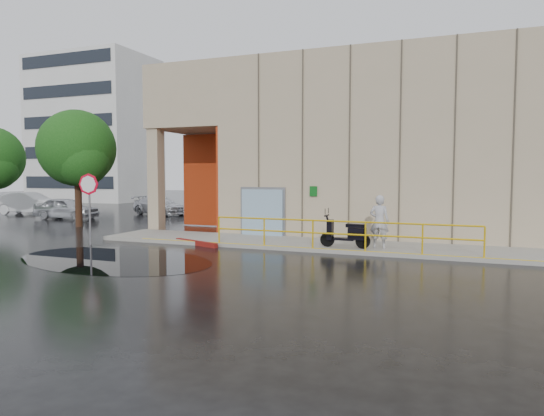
# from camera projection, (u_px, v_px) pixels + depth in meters

# --- Properties ---
(ground) EXTENTS (120.00, 120.00, 0.00)m
(ground) POSITION_uv_depth(u_px,v_px,m) (188.00, 261.00, 15.81)
(ground) COLOR black
(ground) RESTS_ON ground
(sidewalk) EXTENTS (20.00, 3.00, 0.15)m
(sidewalk) POSITION_uv_depth(u_px,v_px,m) (340.00, 246.00, 18.55)
(sidewalk) COLOR gray
(sidewalk) RESTS_ON ground
(building) EXTENTS (20.00, 10.17, 8.00)m
(building) POSITION_uv_depth(u_px,v_px,m) (393.00, 146.00, 23.91)
(building) COLOR tan
(building) RESTS_ON ground
(guardrail) EXTENTS (9.56, 0.06, 1.03)m
(guardrail) POSITION_uv_depth(u_px,v_px,m) (339.00, 234.00, 17.16)
(guardrail) COLOR gold
(guardrail) RESTS_ON sidewalk
(distant_building) EXTENTS (12.00, 8.08, 15.00)m
(distant_building) POSITION_uv_depth(u_px,v_px,m) (95.00, 130.00, 51.37)
(distant_building) COLOR silver
(distant_building) RESTS_ON ground
(person) EXTENTS (0.74, 0.52, 1.92)m
(person) POSITION_uv_depth(u_px,v_px,m) (379.00, 222.00, 17.40)
(person) COLOR #B0B0B5
(person) RESTS_ON sidewalk
(scooter) EXTENTS (1.84, 0.60, 1.42)m
(scooter) POSITION_uv_depth(u_px,v_px,m) (346.00, 225.00, 17.53)
(scooter) COLOR black
(scooter) RESTS_ON sidewalk
(stop_sign) EXTENTS (0.85, 0.16, 2.85)m
(stop_sign) POSITION_uv_depth(u_px,v_px,m) (89.00, 193.00, 19.19)
(stop_sign) COLOR slate
(stop_sign) RESTS_ON ground
(red_curb) EXTENTS (2.31, 1.03, 0.18)m
(red_curb) POSITION_uv_depth(u_px,v_px,m) (196.00, 243.00, 19.22)
(red_curb) COLOR maroon
(red_curb) RESTS_ON ground
(puddle) EXTENTS (8.11, 5.82, 0.01)m
(puddle) POSITION_uv_depth(u_px,v_px,m) (114.00, 259.00, 16.00)
(puddle) COLOR black
(puddle) RESTS_ON ground
(car_a) EXTENTS (4.20, 2.09, 1.37)m
(car_a) POSITION_uv_depth(u_px,v_px,m) (66.00, 208.00, 30.29)
(car_a) COLOR silver
(car_a) RESTS_ON ground
(car_b) EXTENTS (4.92, 2.46, 1.55)m
(car_b) POSITION_uv_depth(u_px,v_px,m) (29.00, 203.00, 33.87)
(car_b) COLOR white
(car_b) RESTS_ON ground
(car_c) EXTENTS (4.69, 2.86, 1.27)m
(car_c) POSITION_uv_depth(u_px,v_px,m) (160.00, 206.00, 33.74)
(car_c) COLOR silver
(car_c) RESTS_ON ground
(tree_near) EXTENTS (4.05, 4.05, 6.22)m
(tree_near) POSITION_uv_depth(u_px,v_px,m) (78.00, 151.00, 25.62)
(tree_near) COLOR #311C10
(tree_near) RESTS_ON ground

